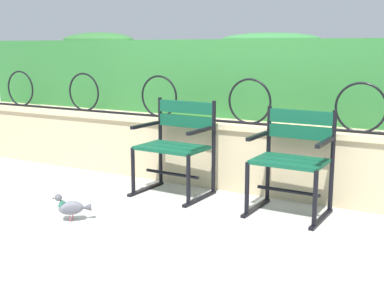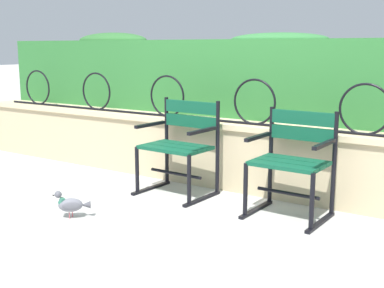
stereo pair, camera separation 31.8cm
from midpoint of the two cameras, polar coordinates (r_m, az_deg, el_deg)
ground_plane at (r=4.13m, az=-3.32°, el=-7.90°), size 60.00×60.00×0.00m
stone_wall at (r=4.84m, az=2.65°, el=-1.15°), size 6.89×0.41×0.63m
iron_arch_fence at (r=4.81m, az=-0.32°, el=4.73°), size 6.36×0.02×0.42m
hedge_row at (r=5.13m, az=4.83°, el=7.68°), size 6.76×0.50×0.86m
park_chair_left at (r=4.60m, az=-3.74°, el=0.04°), size 0.65×0.55×0.86m
park_chair_right at (r=4.10m, az=9.10°, el=-1.52°), size 0.60×0.53×0.84m
pigeon_far_side at (r=4.08m, az=-15.60°, el=-6.88°), size 0.24×0.23×0.22m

